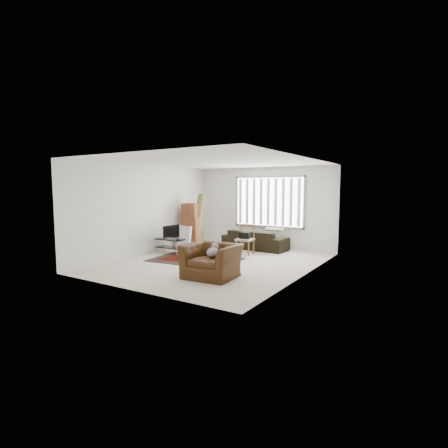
% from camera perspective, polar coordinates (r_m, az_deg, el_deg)
% --- Properties ---
extents(room, '(6.00, 6.02, 2.71)m').
position_cam_1_polar(room, '(9.70, 0.37, 4.41)').
color(room, beige).
rests_on(room, ground).
extents(persian_rug, '(2.56, 1.84, 0.02)m').
position_cam_1_polar(persian_rug, '(9.89, -4.64, -5.80)').
color(persian_rug, black).
rests_on(persian_rug, ground).
extents(tv_stand, '(0.91, 0.41, 0.45)m').
position_cam_1_polar(tv_stand, '(10.92, -8.86, -3.03)').
color(tv_stand, black).
rests_on(tv_stand, ground).
extents(tv, '(0.10, 0.74, 0.42)m').
position_cam_1_polar(tv, '(10.87, -8.88, -1.27)').
color(tv, black).
rests_on(tv, tv_stand).
extents(subwoofer, '(0.38, 0.38, 0.31)m').
position_cam_1_polar(subwoofer, '(10.15, -6.20, -4.57)').
color(subwoofer, black).
rests_on(subwoofer, persian_rug).
extents(moving_boxes, '(0.69, 0.64, 1.49)m').
position_cam_1_polar(moving_boxes, '(11.82, -5.31, -0.50)').
color(moving_boxes, brown).
rests_on(moving_boxes, ground).
extents(white_flatpack, '(0.62, 0.26, 0.78)m').
position_cam_1_polar(white_flatpack, '(11.54, -6.64, -2.22)').
color(white_flatpack, silver).
rests_on(white_flatpack, ground).
extents(rolled_rug, '(0.31, 0.78, 1.82)m').
position_cam_1_polar(rolled_rug, '(11.77, -4.30, 0.54)').
color(rolled_rug, brown).
rests_on(rolled_rug, ground).
extents(sofa, '(2.17, 0.99, 0.82)m').
position_cam_1_polar(sofa, '(11.54, 5.10, -2.08)').
color(sofa, black).
rests_on(sofa, ground).
extents(side_chair, '(0.54, 0.54, 0.91)m').
position_cam_1_polar(side_chair, '(10.61, 3.46, -2.30)').
color(side_chair, '#937C60').
rests_on(side_chair, ground).
extents(armchair, '(1.23, 1.09, 0.86)m').
position_cam_1_polar(armchair, '(7.91, -2.05, -5.63)').
color(armchair, '#3D210C').
rests_on(armchair, ground).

